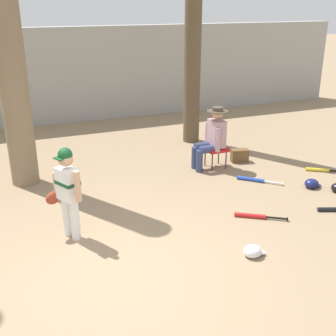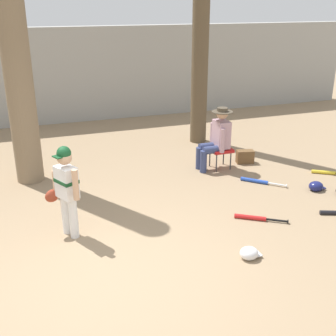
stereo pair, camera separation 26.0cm
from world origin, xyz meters
name	(u,v)px [view 1 (the left image)]	position (x,y,z in m)	size (l,w,h in m)	color
ground_plane	(110,279)	(0.00, 0.00, 0.00)	(60.00, 60.00, 0.00)	#937A5B
concrete_back_wall	(35,78)	(0.00, 7.29, 1.22)	(18.00, 0.36, 2.44)	#9E9E99
tree_near_player	(9,54)	(-0.67, 3.39, 2.26)	(0.63, 0.63, 5.12)	#7F6B51
tree_behind_spectator	(193,26)	(3.11, 4.50, 2.56)	(0.49, 0.49, 5.59)	brown
young_ballplayer	(67,188)	(-0.25, 1.16, 0.74)	(0.48, 0.54, 1.31)	white
folding_stool	(216,149)	(2.85, 2.78, 0.36)	(0.40, 0.40, 0.41)	red
seated_spectator	(212,136)	(2.75, 2.78, 0.64)	(0.67, 0.53, 1.20)	navy
handbag_beside_stool	(240,156)	(3.45, 2.87, 0.13)	(0.34, 0.18, 0.26)	brown
bat_red_barrel	(254,216)	(2.41, 0.67, 0.03)	(0.69, 0.48, 0.07)	red
bat_blue_youth	(254,180)	(3.17, 1.88, 0.03)	(0.64, 0.62, 0.07)	#2347AD
bat_black_composite	(336,209)	(3.71, 0.39, 0.03)	(0.74, 0.34, 0.07)	black
bat_yellow_trainer	(321,170)	(4.61, 1.82, 0.03)	(0.65, 0.45, 0.07)	yellow
batting_helmet_navy	(312,184)	(3.95, 1.27, 0.07)	(0.30, 0.23, 0.17)	navy
batting_helmet_white	(253,251)	(1.82, -0.20, 0.07)	(0.29, 0.22, 0.17)	silver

